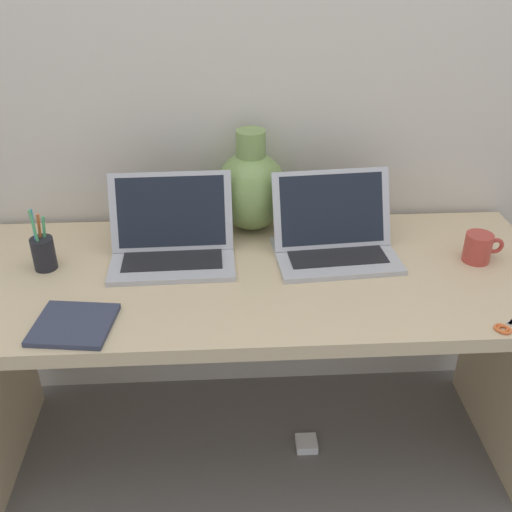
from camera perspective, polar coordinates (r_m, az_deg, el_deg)
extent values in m
plane|color=slate|center=(2.12, 0.00, -17.90)|extent=(6.00, 6.00, 0.00)
cube|color=beige|center=(1.83, -0.69, 18.31)|extent=(4.40, 0.04, 2.40)
cube|color=#D1B78C|center=(1.67, 0.00, -2.07)|extent=(1.65, 0.67, 0.04)
cube|color=#D1B78C|center=(2.07, 22.61, -9.51)|extent=(0.03, 0.57, 0.66)
cube|color=#B2B2B7|center=(1.72, -7.91, -0.39)|extent=(0.35, 0.24, 0.01)
cube|color=black|center=(1.71, -7.93, -0.13)|extent=(0.28, 0.15, 0.00)
cube|color=#B2B2B7|center=(1.73, -8.07, 4.19)|extent=(0.35, 0.09, 0.22)
cube|color=black|center=(1.73, -8.07, 4.19)|extent=(0.31, 0.08, 0.19)
cube|color=#B2B2B7|center=(1.74, 7.58, 0.05)|extent=(0.36, 0.27, 0.01)
cube|color=black|center=(1.73, 7.60, 0.31)|extent=(0.28, 0.17, 0.00)
cube|color=#B2B2B7|center=(1.75, 7.23, 4.44)|extent=(0.35, 0.13, 0.21)
cube|color=black|center=(1.75, 7.23, 4.44)|extent=(0.31, 0.11, 0.19)
ellipsoid|color=#75934C|center=(1.85, -0.48, 6.22)|extent=(0.22, 0.22, 0.25)
cylinder|color=#75934C|center=(1.79, -0.50, 10.68)|extent=(0.09, 0.09, 0.08)
cube|color=#33384C|center=(1.51, -16.97, -6.26)|extent=(0.20, 0.20, 0.01)
cylinder|color=#B23D33|center=(1.81, 20.35, 0.75)|extent=(0.08, 0.08, 0.08)
torus|color=#B23D33|center=(1.82, 21.83, 0.90)|extent=(0.05, 0.01, 0.05)
cylinder|color=black|center=(1.76, -19.55, 0.22)|extent=(0.06, 0.06, 0.09)
cylinder|color=#338CBF|center=(1.73, -20.27, 1.85)|extent=(0.01, 0.02, 0.15)
cylinder|color=orange|center=(1.75, -19.85, 1.77)|extent=(0.02, 0.01, 0.13)
cylinder|color=#4CA566|center=(1.72, -20.17, 1.73)|extent=(0.02, 0.02, 0.16)
cylinder|color=#4CA566|center=(1.74, -19.48, 1.74)|extent=(0.03, 0.02, 0.13)
torus|color=orange|center=(1.55, 22.56, -6.49)|extent=(0.03, 0.04, 0.01)
torus|color=orange|center=(1.56, 22.31, -6.37)|extent=(0.03, 0.04, 0.01)
cube|color=white|center=(2.12, 4.82, -17.37)|extent=(0.07, 0.07, 0.03)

